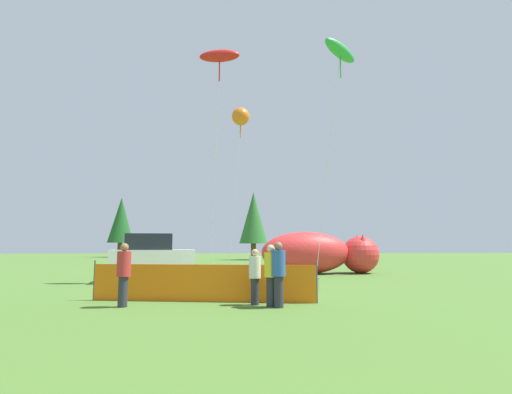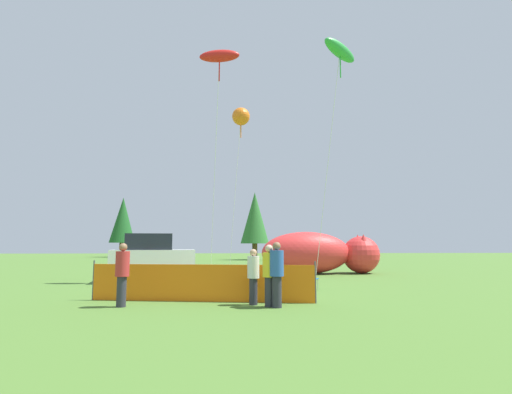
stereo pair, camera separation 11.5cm
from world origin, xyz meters
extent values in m
plane|color=#4C752D|center=(0.00, 0.00, 0.00)|extent=(120.00, 120.00, 0.00)
cube|color=white|center=(-3.78, 3.50, 0.87)|extent=(4.08, 2.35, 1.26)
cube|color=#1E232D|center=(-3.97, 3.47, 1.88)|extent=(2.34, 1.94, 0.76)
cylinder|color=black|center=(-2.73, 4.54, 0.29)|extent=(0.60, 0.33, 0.57)
cylinder|color=black|center=(-2.47, 2.81, 0.29)|extent=(0.60, 0.33, 0.57)
cylinder|color=black|center=(-5.09, 4.18, 0.29)|extent=(0.60, 0.33, 0.57)
cylinder|color=black|center=(-4.83, 2.45, 0.29)|extent=(0.60, 0.33, 0.57)
cube|color=#1959A5|center=(3.05, -0.27, 0.43)|extent=(0.68, 0.68, 0.03)
cube|color=#1959A5|center=(2.94, -0.49, 0.66)|extent=(0.45, 0.24, 0.46)
cylinder|color=#A5A5AD|center=(2.95, 0.02, 0.22)|extent=(0.02, 0.02, 0.43)
cylinder|color=#A5A5AD|center=(3.34, -0.17, 0.22)|extent=(0.02, 0.02, 0.43)
cylinder|color=#A5A5AD|center=(2.76, -0.37, 0.22)|extent=(0.02, 0.02, 0.43)
cylinder|color=#A5A5AD|center=(3.15, -0.56, 0.22)|extent=(0.02, 0.02, 0.43)
ellipsoid|color=red|center=(4.39, 7.94, 1.25)|extent=(5.62, 3.00, 2.50)
ellipsoid|color=yellow|center=(4.39, 7.94, 0.69)|extent=(3.62, 2.19, 1.12)
sphere|color=red|center=(7.83, 8.27, 1.12)|extent=(2.25, 2.25, 2.25)
cone|color=red|center=(7.83, 8.83, 2.02)|extent=(0.63, 0.63, 0.67)
cone|color=red|center=(7.83, 7.71, 2.02)|extent=(0.63, 0.63, 0.67)
cube|color=orange|center=(-0.99, -3.14, 0.57)|extent=(7.00, 1.18, 1.14)
cylinder|color=#4C4C51|center=(-4.49, -2.58, 0.63)|extent=(0.05, 0.05, 1.26)
cylinder|color=#4C4C51|center=(2.51, -3.71, 0.63)|extent=(0.05, 0.05, 1.26)
cylinder|color=#2D2D38|center=(0.61, -3.92, 0.39)|extent=(0.24, 0.24, 0.78)
cylinder|color=silver|center=(0.61, -3.92, 1.10)|extent=(0.36, 0.36, 0.65)
sphere|color=tan|center=(0.61, -3.92, 1.53)|extent=(0.21, 0.21, 0.21)
cylinder|color=#2D2D38|center=(1.05, -4.29, 0.42)|extent=(0.26, 0.26, 0.84)
cylinder|color=yellow|center=(1.05, -4.29, 1.19)|extent=(0.38, 0.38, 0.70)
sphere|color=beige|center=(1.05, -4.29, 1.65)|extent=(0.23, 0.23, 0.23)
cylinder|color=#2D2D38|center=(1.25, -4.46, 0.44)|extent=(0.27, 0.27, 0.88)
cylinder|color=#2D59A5|center=(1.25, -4.46, 1.24)|extent=(0.40, 0.40, 0.73)
sphere|color=#8C6647|center=(1.25, -4.46, 1.72)|extent=(0.24, 0.24, 0.24)
cylinder|color=#2D2D38|center=(-3.18, -4.08, 0.43)|extent=(0.27, 0.27, 0.86)
cylinder|color=#B72D2D|center=(-3.18, -4.08, 1.22)|extent=(0.39, 0.39, 0.72)
sphere|color=#8C6647|center=(-3.18, -4.08, 1.69)|extent=(0.23, 0.23, 0.23)
cylinder|color=silver|center=(-0.96, 4.36, 5.55)|extent=(0.47, 2.59, 11.10)
ellipsoid|color=red|center=(-0.73, 3.07, 11.09)|extent=(2.07, 0.76, 0.74)
cylinder|color=red|center=(-0.73, 3.07, 10.39)|extent=(0.06, 0.06, 1.20)
cylinder|color=silver|center=(4.29, 1.74, 5.32)|extent=(1.19, 0.94, 10.64)
ellipsoid|color=green|center=(4.87, 1.29, 10.64)|extent=(2.17, 2.16, 0.90)
cylinder|color=green|center=(4.87, 1.29, 9.94)|extent=(0.06, 0.06, 1.20)
cylinder|color=silver|center=(0.11, 7.52, 4.69)|extent=(0.68, 0.55, 9.37)
sphere|color=orange|center=(0.43, 7.26, 9.37)|extent=(1.07, 1.07, 1.07)
cylinder|color=orange|center=(0.43, 7.26, 8.67)|extent=(0.06, 0.06, 1.20)
cylinder|color=brown|center=(-15.03, 39.41, 0.96)|extent=(0.62, 0.62, 1.93)
cone|color=#1E5623|center=(-15.03, 39.41, 5.01)|extent=(3.39, 3.39, 6.17)
cylinder|color=brown|center=(2.47, 29.07, 0.91)|extent=(0.58, 0.58, 1.82)
cone|color=#2D6B2D|center=(2.47, 29.07, 4.72)|extent=(3.20, 3.20, 5.81)
camera|label=1|loc=(-0.12, -15.91, 1.79)|focal=28.00mm
camera|label=2|loc=(-0.01, -15.92, 1.79)|focal=28.00mm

